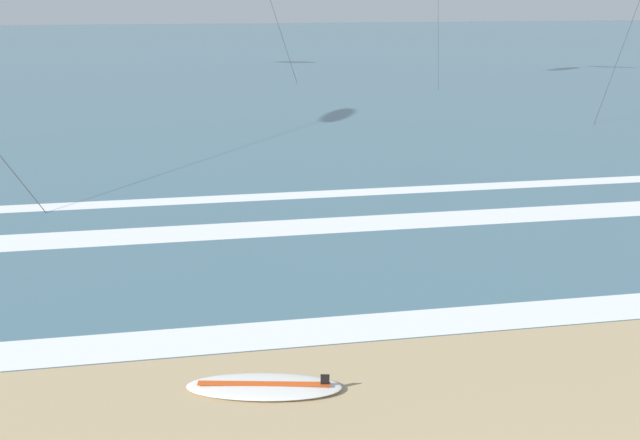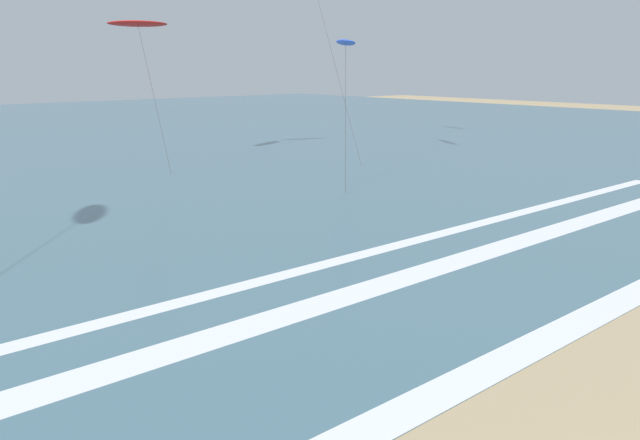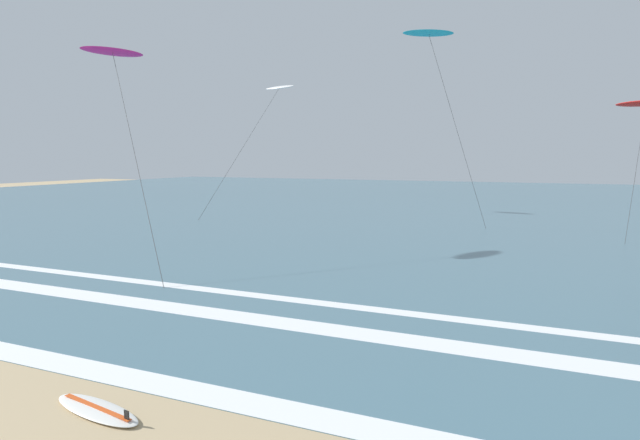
% 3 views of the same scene
% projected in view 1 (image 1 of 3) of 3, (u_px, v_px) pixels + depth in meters
% --- Properties ---
extents(ocean_surface, '(140.00, 90.00, 0.01)m').
position_uv_depth(ocean_surface, '(275.00, 52.00, 50.82)').
color(ocean_surface, '#476B7A').
rests_on(ocean_surface, ground).
extents(wave_foam_shoreline, '(38.01, 0.79, 0.01)m').
position_uv_depth(wave_foam_shoreline, '(587.00, 310.00, 9.96)').
color(wave_foam_shoreline, white).
rests_on(wave_foam_shoreline, ocean_surface).
extents(wave_foam_mid_break, '(47.91, 0.94, 0.01)m').
position_uv_depth(wave_foam_mid_break, '(331.00, 225.00, 13.52)').
color(wave_foam_mid_break, white).
rests_on(wave_foam_mid_break, ocean_surface).
extents(wave_foam_outer_break, '(49.15, 0.56, 0.01)m').
position_uv_depth(wave_foam_outer_break, '(321.00, 194.00, 15.56)').
color(wave_foam_outer_break, white).
rests_on(wave_foam_outer_break, ocean_surface).
extents(surfboard_foreground_flat, '(2.17, 0.93, 0.25)m').
position_uv_depth(surfboard_foreground_flat, '(264.00, 387.00, 7.99)').
color(surfboard_foreground_flat, silver).
rests_on(surfboard_foreground_flat, ground).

